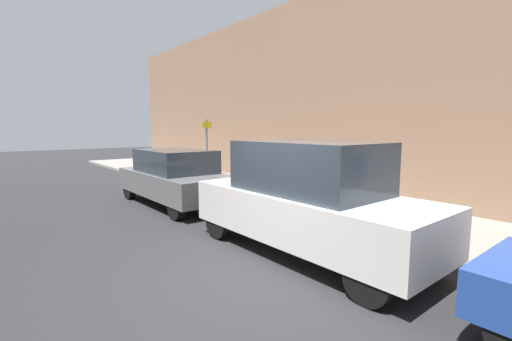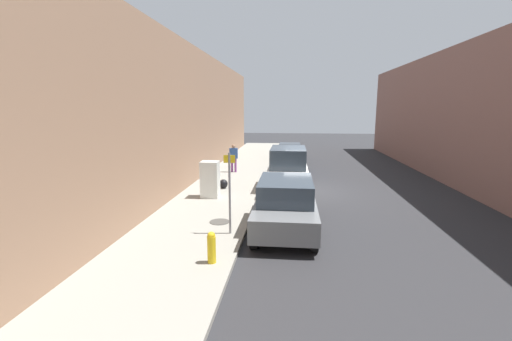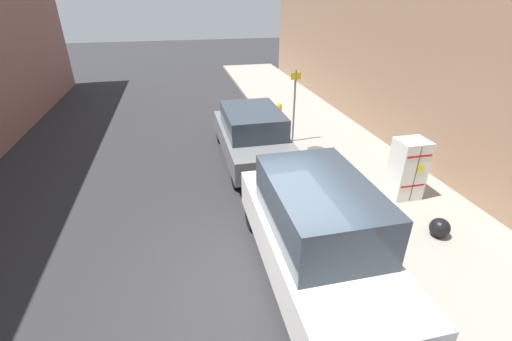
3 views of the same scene
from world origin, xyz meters
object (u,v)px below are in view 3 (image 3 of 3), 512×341
Objects in this scene: street_sign_post at (294,103)px; parked_van_white at (316,233)px; trash_bag at (440,228)px; discarded_refrigerator at (407,169)px; parked_suv_gray at (252,135)px; fire_hydrant at (279,112)px.

street_sign_post is 0.53× the size of parked_van_white.
trash_bag is 3.29m from parked_van_white.
discarded_refrigerator is 4.04m from parked_van_white.
parked_suv_gray is 5.58m from parked_van_white.
parked_suv_gray is at bearing 28.47° from street_sign_post.
discarded_refrigerator is 1.86m from trash_bag.
trash_bag is at bearing 121.64° from parked_suv_gray.
fire_hydrant is 0.17× the size of parked_van_white.
discarded_refrigerator is 4.83m from parked_suv_gray.
street_sign_post is (1.69, -4.36, 0.64)m from discarded_refrigerator.
street_sign_post is at bearing 87.46° from fire_hydrant.
discarded_refrigerator reaches higher than fire_hydrant.
parked_van_white is (1.82, 8.64, 0.51)m from fire_hydrant.
discarded_refrigerator reaches higher than trash_bag.
trash_bag is (0.24, 1.75, -0.59)m from discarded_refrigerator.
street_sign_post is 6.39m from trash_bag.
parked_suv_gray is at bearing 59.25° from fire_hydrant.
discarded_refrigerator is at bearing -97.69° from trash_bag.
parked_suv_gray is (3.18, -5.16, 0.53)m from trash_bag.
discarded_refrigerator is at bearing 111.20° from street_sign_post.
parked_van_white reaches higher than trash_bag.
parked_van_white reaches higher than parked_suv_gray.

